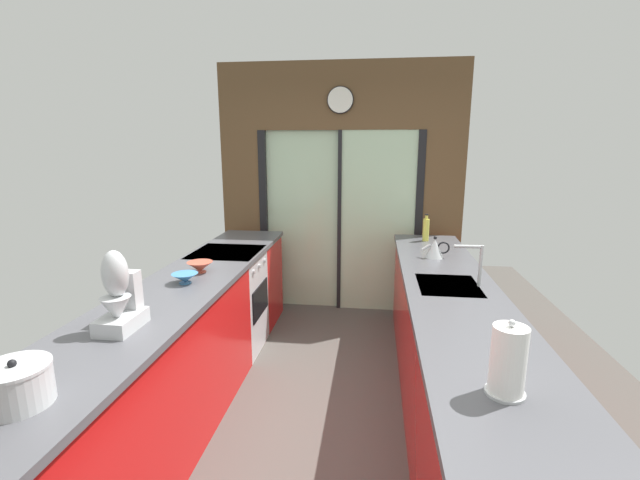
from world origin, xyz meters
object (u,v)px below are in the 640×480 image
at_px(stand_mixer, 119,299).
at_px(stock_pot, 16,385).
at_px(oven_range, 229,301).
at_px(paper_towel_roll, 508,361).
at_px(mixing_bowl_far, 200,267).
at_px(soap_bottle, 426,229).
at_px(mixing_bowl_near, 185,278).
at_px(kettle, 435,248).

xyz_separation_m(stand_mixer, stock_pot, (-0.00, -0.66, -0.08)).
xyz_separation_m(oven_range, stock_pot, (0.02, -2.30, 0.54)).
relative_size(stock_pot, paper_towel_roll, 0.82).
xyz_separation_m(mixing_bowl_far, soap_bottle, (1.78, 1.30, 0.07)).
bearing_deg(stand_mixer, stock_pot, -90.00).
xyz_separation_m(oven_range, mixing_bowl_near, (0.02, -0.89, 0.50)).
height_order(mixing_bowl_far, paper_towel_roll, paper_towel_roll).
relative_size(kettle, soap_bottle, 0.86).
height_order(stock_pot, soap_bottle, soap_bottle).
xyz_separation_m(mixing_bowl_far, stock_pot, (-0.00, -1.67, 0.03)).
height_order(mixing_bowl_near, mixing_bowl_far, mixing_bowl_far).
distance_m(oven_range, stock_pot, 2.36).
xyz_separation_m(mixing_bowl_near, paper_towel_roll, (1.78, -1.12, 0.10)).
distance_m(oven_range, paper_towel_roll, 2.76).
bearing_deg(soap_bottle, stand_mixer, -127.61).
bearing_deg(mixing_bowl_near, oven_range, 91.19).
height_order(mixing_bowl_near, stand_mixer, stand_mixer).
bearing_deg(kettle, stand_mixer, -137.00).
relative_size(mixing_bowl_far, paper_towel_roll, 0.62).
xyz_separation_m(stock_pot, paper_towel_roll, (1.78, 0.29, 0.06)).
distance_m(kettle, paper_towel_roll, 2.03).
height_order(mixing_bowl_far, soap_bottle, soap_bottle).
relative_size(mixing_bowl_near, stock_pot, 0.72).
height_order(stock_pot, kettle, kettle).
bearing_deg(mixing_bowl_near, mixing_bowl_far, 90.00).
distance_m(mixing_bowl_far, soap_bottle, 2.21).
bearing_deg(paper_towel_roll, oven_range, 131.87).
bearing_deg(stock_pot, mixing_bowl_near, 90.00).
relative_size(oven_range, mixing_bowl_near, 5.15).
relative_size(oven_range, stand_mixer, 2.19).
distance_m(stock_pot, kettle, 2.93).
xyz_separation_m(oven_range, soap_bottle, (1.80, 0.67, 0.58)).
height_order(stand_mixer, paper_towel_roll, stand_mixer).
bearing_deg(stand_mixer, soap_bottle, 52.39).
bearing_deg(stock_pot, oven_range, 90.46).
relative_size(stand_mixer, kettle, 1.82).
distance_m(mixing_bowl_near, paper_towel_roll, 2.10).
bearing_deg(oven_range, soap_bottle, 20.46).
height_order(mixing_bowl_near, kettle, kettle).
xyz_separation_m(mixing_bowl_near, kettle, (1.78, 0.91, 0.04)).
bearing_deg(mixing_bowl_far, oven_range, 91.67).
bearing_deg(oven_range, mixing_bowl_far, -88.33).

